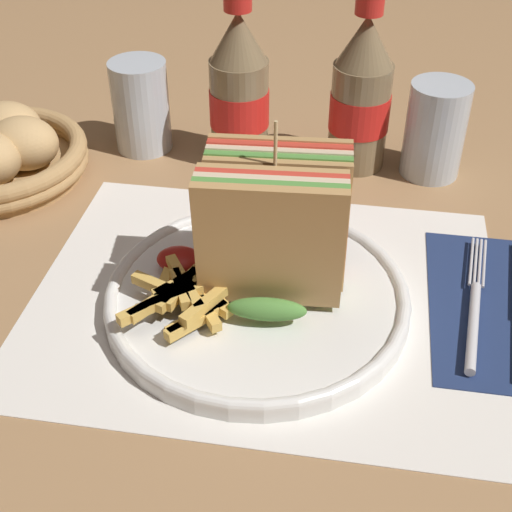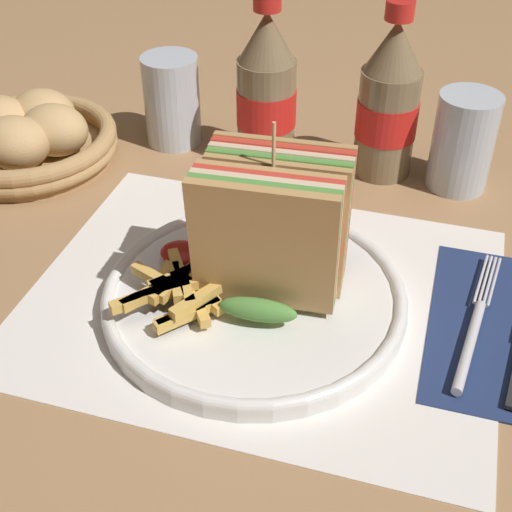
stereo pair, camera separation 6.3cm
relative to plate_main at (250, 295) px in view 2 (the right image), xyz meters
The scene contains 13 objects.
ground_plane 0.03m from the plate_main, 80.88° to the right, with size 4.00×4.00×0.00m, color #9E754C.
placemat 0.02m from the plate_main, 46.62° to the left, with size 0.42×0.33×0.00m.
plate_main is the anchor object (origin of this frame).
club_sandwich 0.07m from the plate_main, 33.49° to the left, with size 0.13×0.11×0.16m.
fries_pile 0.07m from the plate_main, 149.28° to the right, with size 0.10×0.10×0.02m.
ketchup_blob 0.08m from the plate_main, 163.90° to the left, with size 0.04×0.04×0.01m.
napkin 0.22m from the plate_main, ahead, with size 0.12×0.21×0.00m.
fork 0.20m from the plate_main, ahead, with size 0.03×0.19×0.01m.
coke_bottle_near 0.27m from the plate_main, 102.67° to the left, with size 0.07×0.07×0.20m.
coke_bottle_far 0.29m from the plate_main, 73.69° to the left, with size 0.07×0.07×0.20m.
glass_near 0.31m from the plate_main, 57.84° to the left, with size 0.07×0.07×0.11m.
glass_far 0.32m from the plate_main, 123.79° to the left, with size 0.07×0.07×0.11m.
bread_basket 0.37m from the plate_main, 151.55° to the left, with size 0.21×0.21×0.07m.
Camera 2 is at (0.14, -0.43, 0.43)m, focal length 50.00 mm.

